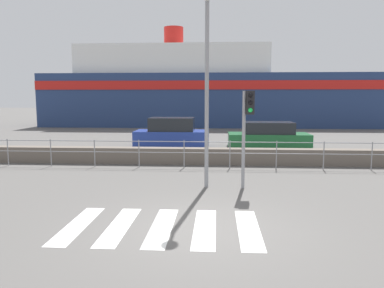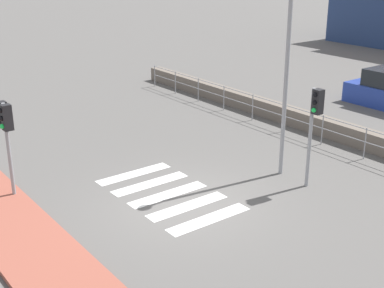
{
  "view_description": "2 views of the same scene",
  "coord_description": "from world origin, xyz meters",
  "px_view_note": "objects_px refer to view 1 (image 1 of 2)",
  "views": [
    {
      "loc": [
        0.36,
        -7.47,
        2.71
      ],
      "look_at": [
        -0.27,
        2.0,
        1.5
      ],
      "focal_mm": 35.0,
      "sensor_mm": 36.0,
      "label": 1
    },
    {
      "loc": [
        10.27,
        -7.56,
        6.38
      ],
      "look_at": [
        -0.99,
        1.0,
        1.2
      ],
      "focal_mm": 50.0,
      "sensor_mm": 36.0,
      "label": 2
    }
  ],
  "objects_px": {
    "streetlamp": "(207,70)",
    "parked_car_green": "(268,137)",
    "ferry_boat": "(205,92)",
    "traffic_light_far": "(248,117)",
    "parked_car_blue": "(172,134)"
  },
  "relations": [
    {
      "from": "streetlamp",
      "to": "parked_car_green",
      "type": "distance_m",
      "value": 10.17
    },
    {
      "from": "parked_car_green",
      "to": "ferry_boat",
      "type": "bearing_deg",
      "value": 104.05
    },
    {
      "from": "traffic_light_far",
      "to": "ferry_boat",
      "type": "bearing_deg",
      "value": 94.63
    },
    {
      "from": "traffic_light_far",
      "to": "ferry_boat",
      "type": "distance_m",
      "value": 24.75
    },
    {
      "from": "parked_car_blue",
      "to": "traffic_light_far",
      "type": "bearing_deg",
      "value": -70.11
    },
    {
      "from": "traffic_light_far",
      "to": "ferry_boat",
      "type": "xyz_separation_m",
      "value": [
        -2.0,
        24.65,
        0.98
      ]
    },
    {
      "from": "streetlamp",
      "to": "parked_car_green",
      "type": "relative_size",
      "value": 1.3
    },
    {
      "from": "parked_car_blue",
      "to": "parked_car_green",
      "type": "relative_size",
      "value": 0.93
    },
    {
      "from": "parked_car_blue",
      "to": "parked_car_green",
      "type": "distance_m",
      "value": 5.19
    },
    {
      "from": "parked_car_blue",
      "to": "parked_car_green",
      "type": "height_order",
      "value": "parked_car_blue"
    },
    {
      "from": "ferry_boat",
      "to": "parked_car_blue",
      "type": "xyz_separation_m",
      "value": [
        -1.31,
        -15.5,
        -2.42
      ]
    },
    {
      "from": "streetlamp",
      "to": "ferry_boat",
      "type": "distance_m",
      "value": 24.77
    },
    {
      "from": "streetlamp",
      "to": "ferry_boat",
      "type": "xyz_separation_m",
      "value": [
        -0.81,
        24.75,
        -0.37
      ]
    },
    {
      "from": "streetlamp",
      "to": "ferry_boat",
      "type": "height_order",
      "value": "ferry_boat"
    },
    {
      "from": "ferry_boat",
      "to": "streetlamp",
      "type": "bearing_deg",
      "value": -88.13
    }
  ]
}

